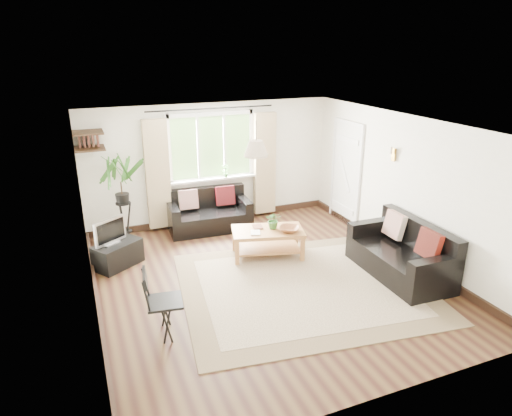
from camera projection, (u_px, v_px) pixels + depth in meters
name	position (u px, v px, depth m)	size (l,w,h in m)	color
floor	(266.00, 279.00, 7.09)	(5.50, 5.50, 0.00)	black
ceiling	(267.00, 125.00, 6.28)	(5.50, 5.50, 0.00)	white
wall_back	(211.00, 164.00, 9.08)	(5.00, 0.02, 2.40)	white
wall_front	(382.00, 298.00, 4.29)	(5.00, 0.02, 2.40)	white
wall_left	(86.00, 232.00, 5.80)	(0.02, 5.50, 2.40)	white
wall_right	(404.00, 188.00, 7.57)	(0.02, 5.50, 2.40)	white
rug	(303.00, 286.00, 6.88)	(3.59, 3.08, 0.02)	beige
window	(212.00, 147.00, 8.93)	(2.50, 0.16, 2.16)	white
door	(346.00, 174.00, 9.11)	(0.06, 0.96, 2.06)	silver
corner_shelf	(89.00, 140.00, 7.83)	(0.50, 0.50, 0.34)	black
pendant_lamp	(256.00, 145.00, 6.74)	(0.36, 0.36, 0.54)	beige
wall_sconce	(393.00, 153.00, 7.63)	(0.12, 0.12, 0.28)	beige
sofa_back	(209.00, 212.00, 8.89)	(1.57, 0.79, 0.74)	black
sofa_right	(400.00, 251.00, 7.11)	(0.87, 1.74, 0.82)	black
coffee_table	(268.00, 243.00, 7.79)	(1.20, 0.65, 0.49)	brown
table_plant	(274.00, 220.00, 7.72)	(0.27, 0.24, 0.30)	#305E25
bowl	(289.00, 229.00, 7.64)	(0.33, 0.33, 0.08)	brown
book_a	(251.00, 233.00, 7.57)	(0.16, 0.22, 0.02)	white
book_b	(253.00, 227.00, 7.80)	(0.16, 0.22, 0.02)	brown
tv_stand	(118.00, 254.00, 7.47)	(0.76, 0.43, 0.41)	black
tv	(110.00, 231.00, 7.30)	(0.58, 0.19, 0.45)	#A5A5AA
palm_stand	(123.00, 199.00, 8.24)	(0.62, 0.62, 1.61)	black
folding_chair	(165.00, 303.00, 5.61)	(0.47, 0.47, 0.90)	black
sill_plant	(225.00, 171.00, 9.11)	(0.14, 0.10, 0.27)	#2D6023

